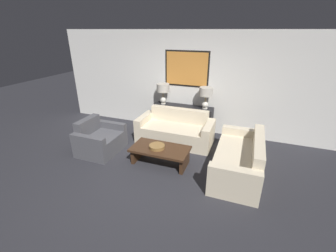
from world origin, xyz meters
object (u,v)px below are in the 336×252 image
table_lamp_right (206,94)px  couch_by_back_wall (175,131)px  table_lamp_left (163,90)px  coffee_table (160,152)px  couch_by_side (239,160)px  armchair_near_back_wall (100,140)px  decorative_bowl (157,146)px  console_table (183,119)px

table_lamp_right → couch_by_back_wall: size_ratio=0.30×
table_lamp_left → coffee_table: (0.62, -1.73, -0.87)m
couch_by_side → armchair_near_back_wall: size_ratio=1.89×
decorative_bowl → coffee_table: bearing=20.3°
table_lamp_left → couch_by_back_wall: 1.22m
table_lamp_right → couch_by_side: table_lamp_right is taller
console_table → armchair_near_back_wall: 2.28m
table_lamp_right → couch_by_back_wall: 1.22m
armchair_near_back_wall → couch_by_back_wall: bearing=36.3°
table_lamp_left → couch_by_side: size_ratio=0.30×
console_table → table_lamp_right: (0.58, 0.00, 0.77)m
console_table → decorative_bowl: console_table is taller
couch_by_side → coffee_table: size_ratio=1.55×
console_table → couch_by_side: bearing=-42.5°
console_table → table_lamp_right: 0.97m
table_lamp_right → couch_by_side: bearing=-55.1°
couch_by_back_wall → decorative_bowl: couch_by_back_wall is taller
table_lamp_right → armchair_near_back_wall: 2.84m
coffee_table → armchair_near_back_wall: 1.52m
table_lamp_left → coffee_table: bearing=-70.4°
couch_by_back_wall → table_lamp_left: bearing=132.6°
couch_by_side → armchair_near_back_wall: bearing=-175.5°
coffee_table → decorative_bowl: decorative_bowl is taller
armchair_near_back_wall → console_table: bearing=49.2°
decorative_bowl → console_table: bearing=89.0°
table_lamp_left → coffee_table: 2.03m
coffee_table → decorative_bowl: size_ratio=3.71×
table_lamp_left → armchair_near_back_wall: 2.14m
console_table → coffee_table: console_table is taller
console_table → armchair_near_back_wall: size_ratio=1.62×
table_lamp_left → table_lamp_right: size_ratio=1.00×
console_table → table_lamp_left: size_ratio=2.86×
table_lamp_right → armchair_near_back_wall: size_ratio=0.57×
console_table → table_lamp_left: bearing=180.0°
table_lamp_left → couch_by_back_wall: table_lamp_left is taller
coffee_table → decorative_bowl: 0.14m
decorative_bowl → couch_by_back_wall: bearing=88.5°
console_table → armchair_near_back_wall: (-1.49, -1.73, -0.10)m
console_table → table_lamp_right: table_lamp_right is taller
armchair_near_back_wall → table_lamp_right: bearing=39.8°
coffee_table → table_lamp_right: bearing=72.4°
table_lamp_right → decorative_bowl: bearing=-109.3°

